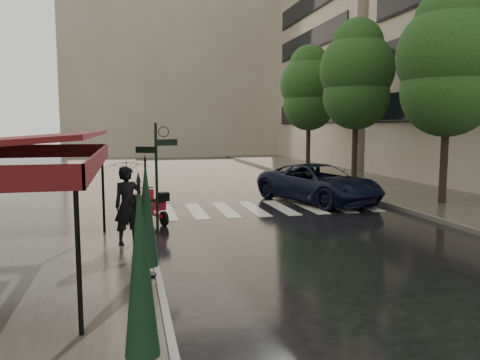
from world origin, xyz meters
name	(u,v)px	position (x,y,z in m)	size (l,w,h in m)	color
ground	(218,257)	(0.00, 0.00, 0.00)	(120.00, 120.00, 0.00)	black
sidewalk_near	(73,191)	(-4.50, 12.00, 0.06)	(6.00, 60.00, 0.12)	#38332D
sidewalk_far	(367,182)	(10.25, 12.00, 0.06)	(5.50, 60.00, 0.12)	#38332D
curb_near	(141,189)	(-1.45, 12.00, 0.07)	(0.12, 60.00, 0.16)	#595651
curb_far	(317,183)	(7.45, 12.00, 0.07)	(0.12, 60.00, 0.16)	#595651
crosswalk	(267,208)	(2.98, 6.00, 0.01)	(7.85, 3.20, 0.01)	silver
signpost	(157,168)	(-1.19, 3.00, 1.83)	(1.17, 0.29, 3.10)	black
haussmann_far	(355,50)	(16.50, 26.00, 9.25)	(8.00, 16.00, 18.50)	gray
backdrop_building	(177,56)	(3.00, 38.00, 10.00)	(22.00, 6.00, 20.00)	gray
tree_near	(449,63)	(9.60, 5.00, 5.32)	(3.80, 3.80, 7.99)	black
tree_mid	(357,75)	(9.50, 12.00, 5.59)	(3.80, 3.80, 8.34)	black
tree_far	(309,89)	(9.70, 19.00, 5.46)	(3.80, 3.80, 8.16)	black
pedestrian_with_umbrella	(127,175)	(-2.00, 1.29, 1.84)	(1.49, 1.50, 2.59)	black
scooter	(156,207)	(-1.17, 4.23, 0.50)	(0.83, 1.53, 1.07)	black
parked_car	(319,183)	(5.34, 6.81, 0.75)	(2.51, 5.43, 1.51)	black
parasol_front	(141,270)	(-1.84, -4.97, 1.37)	(0.41, 0.41, 2.32)	black
parasol_back	(146,214)	(-1.65, -1.37, 1.35)	(0.43, 0.43, 2.29)	black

